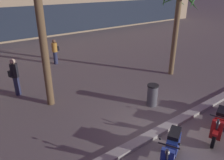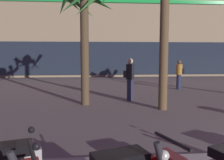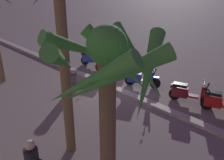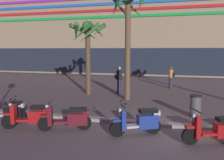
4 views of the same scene
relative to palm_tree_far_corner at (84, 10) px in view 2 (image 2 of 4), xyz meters
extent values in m
cube|color=tan|center=(4.43, 19.27, 3.13)|extent=(50.18, 15.52, 13.30)
cube|color=#23CC51|center=(4.43, 11.45, 2.88)|extent=(42.66, 0.10, 0.28)
cube|color=#283342|center=(4.43, 11.46, -1.92)|extent=(45.17, 0.12, 2.80)
cube|color=black|center=(-0.71, -6.26, -2.74)|extent=(0.66, 0.47, 0.12)
cube|color=silver|center=(-0.44, -6.17, -2.84)|extent=(0.29, 0.26, 0.16)
cube|color=black|center=(0.61, -6.58, -2.74)|extent=(0.66, 0.48, 0.12)
cylinder|color=black|center=(-0.25, -6.87, -2.50)|extent=(0.22, 0.54, 0.04)
sphere|color=black|center=(-0.15, -7.09, -2.38)|extent=(0.07, 0.07, 0.07)
sphere|color=black|center=(-0.31, -6.64, -2.38)|extent=(0.07, 0.07, 0.07)
cylinder|color=black|center=(1.12, -6.74, -2.50)|extent=(0.23, 0.54, 0.04)
sphere|color=white|center=(1.03, -6.78, -2.64)|extent=(0.12, 0.12, 0.12)
cylinder|color=brown|center=(0.00, 0.00, -1.41)|extent=(0.31, 0.31, 4.24)
cone|color=#3D8438|center=(0.56, 0.51, 0.42)|extent=(1.31, 1.39, 1.04)
cone|color=#3D8438|center=(-0.28, 0.66, 0.36)|extent=(1.56, 0.88, 1.15)
cone|color=#3D8438|center=(0.29, -0.55, 0.24)|extent=(1.40, 0.92, 1.35)
cylinder|color=brown|center=(2.73, -1.01, -0.72)|extent=(0.30, 0.30, 5.60)
cylinder|color=#2D3351|center=(5.03, 3.74, -3.12)|extent=(0.26, 0.26, 0.81)
cylinder|color=gold|center=(5.03, 3.74, -2.43)|extent=(0.34, 0.34, 0.58)
sphere|color=brown|center=(5.03, 3.74, -2.03)|extent=(0.22, 0.22, 0.22)
cube|color=black|center=(5.24, 3.68, -2.51)|extent=(0.16, 0.19, 0.28)
cylinder|color=#2D3351|center=(1.84, 0.73, -3.08)|extent=(0.26, 0.26, 0.89)
cylinder|color=black|center=(1.84, 0.73, -2.32)|extent=(0.34, 0.34, 0.63)
sphere|color=beige|center=(1.84, 0.73, -1.89)|extent=(0.24, 0.24, 0.24)
cube|color=black|center=(1.63, 0.67, -2.42)|extent=(0.16, 0.19, 0.28)
camera|label=1|loc=(-0.11, -9.24, 1.24)|focal=35.03mm
camera|label=2|loc=(0.33, -9.05, -1.63)|focal=38.31mm
camera|label=3|loc=(-2.87, 2.82, 1.88)|focal=41.00mm
camera|label=4|loc=(5.20, -13.80, -0.71)|focal=37.47mm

